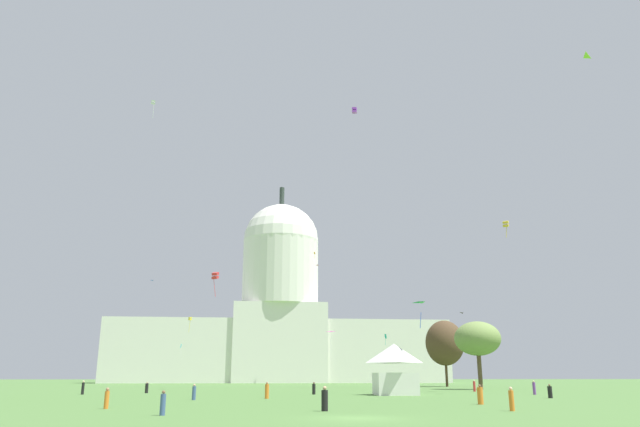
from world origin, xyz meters
TOP-DOWN VIEW (x-y plane):
  - ground_plane at (0.00, 0.00)m, footprint 800.00×800.00m
  - capitol_building at (2.07, 175.20)m, footprint 116.48×27.38m
  - event_tent at (11.60, 40.41)m, footprint 5.54×6.58m
  - tree_east_mid at (33.46, 68.72)m, footprint 9.57×9.21m
  - tree_east_far at (36.25, 96.25)m, footprint 9.04×8.66m
  - person_orange_mid_right at (11.58, 5.72)m, footprint 0.47×0.47m
  - person_denim_front_right at (-11.28, 3.56)m, footprint 0.37×0.37m
  - person_black_front_left at (1.71, 43.70)m, footprint 0.52×0.52m
  - person_black_near_tree_east at (-27.78, 46.73)m, footprint 0.50×0.50m
  - person_black_front_center at (-20.73, 52.18)m, footprint 0.61×0.61m
  - person_purple_lawn_far_right at (29.50, 39.95)m, footprint 0.41×0.41m
  - person_black_near_tent at (-1.06, 6.92)m, footprint 0.57×0.57m
  - person_denim_edge_east at (-11.79, 27.11)m, footprint 0.43×0.43m
  - person_orange_back_right at (12.98, 15.20)m, footprint 0.67×0.67m
  - person_orange_near_tree_west at (-4.55, 29.89)m, footprint 0.58×0.58m
  - person_black_deep_crowd at (25.64, 28.16)m, footprint 0.65×0.65m
  - person_orange_mid_center at (-16.45, 11.47)m, footprint 0.47×0.47m
  - person_red_lawn_far_left at (27.33, 55.32)m, footprint 0.48×0.48m
  - kite_orange_high at (12.25, 152.89)m, footprint 0.46×0.97m
  - kite_turquoise_low at (34.13, 148.28)m, footprint 0.67×0.74m
  - kite_magenta_low at (7.77, 76.29)m, footprint 1.77×1.46m
  - kite_black_low at (36.53, 86.46)m, footprint 1.11×1.49m
  - kite_green_low at (15.29, 39.33)m, footprint 1.59×1.83m
  - kite_blue_mid at (-36.96, 144.04)m, footprint 1.37×1.38m
  - kite_pink_mid at (11.09, 128.26)m, footprint 1.06×1.26m
  - kite_yellow_low at (-23.70, 126.73)m, footprint 0.96×0.96m
  - kite_lime_high at (37.68, 33.01)m, footprint 1.82×1.77m
  - kite_red_mid at (-13.59, 72.37)m, footprint 1.33×1.38m
  - kite_white_high at (-29.26, 82.95)m, footprint 0.99×1.04m
  - kite_cyan_low at (-22.59, 102.18)m, footprint 0.31×0.94m
  - kite_violet_high at (11.55, 66.64)m, footprint 1.09×1.07m
  - kite_gold_mid at (31.82, 49.20)m, footprint 1.15×1.17m

SIDE VIEW (x-z plane):
  - ground_plane at x=0.00m, z-range 0.00..0.00m
  - person_black_deep_crowd at x=25.64m, z-range -0.08..1.38m
  - person_denim_front_right at x=-11.28m, z-range -0.06..1.39m
  - person_black_front_center at x=-20.73m, z-range -0.08..1.42m
  - person_orange_mid_center at x=-16.45m, z-range -0.05..1.43m
  - person_black_front_left at x=1.71m, z-range -0.08..1.47m
  - person_denim_edge_east at x=-11.79m, z-range -0.07..1.46m
  - person_orange_back_right at x=12.98m, z-range -0.08..1.52m
  - person_black_near_tent at x=-1.06m, z-range -0.08..1.55m
  - person_orange_mid_right at x=11.58m, z-range -0.05..1.53m
  - person_orange_near_tree_west at x=-4.55m, z-range -0.08..1.61m
  - person_red_lawn_far_left at x=27.33m, z-range -0.07..1.64m
  - person_purple_lawn_far_right at x=29.50m, z-range -0.07..1.66m
  - person_black_near_tree_east at x=-27.78m, z-range -0.06..1.66m
  - event_tent at x=11.60m, z-range 0.05..6.29m
  - kite_cyan_low at x=-22.59m, z-range 7.32..9.82m
  - tree_east_mid at x=33.46m, z-range 2.82..14.56m
  - tree_east_far at x=36.25m, z-range 2.22..16.63m
  - kite_magenta_low at x=7.77m, z-range 7.83..11.47m
  - kite_green_low at x=15.29m, z-range 9.36..12.24m
  - kite_turquoise_low at x=34.13m, z-range 12.22..15.68m
  - kite_black_low at x=36.53m, z-range 14.70..15.02m
  - kite_yellow_low at x=-23.70m, z-range 14.96..18.91m
  - kite_red_mid at x=-13.59m, z-range 17.52..22.09m
  - capitol_building at x=2.07m, z-range -12.63..57.86m
  - kite_gold_mid at x=31.82m, z-range 23.43..26.13m
  - kite_blue_mid at x=-36.96m, z-range 29.15..29.40m
  - kite_pink_mid at x=11.09m, z-range 31.84..32.17m
  - kite_orange_high at x=12.25m, z-range 39.85..42.04m
  - kite_lime_high at x=37.68m, z-range 43.69..44.04m
  - kite_violet_high at x=11.55m, z-range 50.63..51.67m
  - kite_white_high at x=-29.26m, z-range 56.60..60.73m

